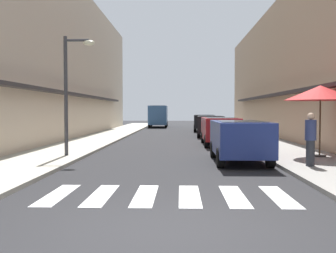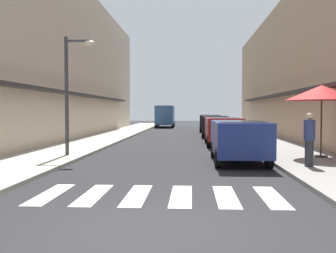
{
  "view_description": "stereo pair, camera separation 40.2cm",
  "coord_description": "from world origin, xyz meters",
  "views": [
    {
      "loc": [
        0.29,
        -5.78,
        1.83
      ],
      "look_at": [
        -0.2,
        9.07,
        1.22
      ],
      "focal_mm": 41.82,
      "sensor_mm": 36.0,
      "label": 1
    },
    {
      "loc": [
        0.69,
        -5.76,
        1.83
      ],
      "look_at": [
        -0.2,
        9.07,
        1.22
      ],
      "focal_mm": 41.82,
      "sensor_mm": 36.0,
      "label": 2
    }
  ],
  "objects": [
    {
      "name": "parked_car_far",
      "position": [
        2.35,
        21.7,
        0.92
      ],
      "size": [
        1.98,
        4.49,
        1.47
      ],
      "color": "black",
      "rests_on": "ground_plane"
    },
    {
      "name": "building_row_right",
      "position": [
        8.85,
        18.37,
        4.43
      ],
      "size": [
        5.5,
        40.73,
        8.87
      ],
      "color": "tan",
      "rests_on": "ground_plane"
    },
    {
      "name": "ground_plane",
      "position": [
        0.0,
        17.22,
        0.0
      ],
      "size": [
        94.69,
        94.69,
        0.0
      ],
      "primitive_type": "plane",
      "color": "#232326"
    },
    {
      "name": "crosswalk",
      "position": [
        -0.0,
        2.51,
        0.01
      ],
      "size": [
        5.2,
        2.2,
        0.01
      ],
      "color": "silver",
      "rests_on": "ground_plane"
    },
    {
      "name": "cafe_umbrella",
      "position": [
        5.44,
        8.86,
        2.47
      ],
      "size": [
        2.63,
        2.63,
        2.64
      ],
      "color": "#262626",
      "rests_on": "sidewalk_right"
    },
    {
      "name": "parked_car_near",
      "position": [
        2.35,
        8.01,
        0.92
      ],
      "size": [
        1.82,
        4.08,
        1.47
      ],
      "color": "navy",
      "rests_on": "ground_plane"
    },
    {
      "name": "sidewalk_left",
      "position": [
        -4.88,
        17.22,
        0.06
      ],
      "size": [
        2.96,
        60.25,
        0.12
      ],
      "primitive_type": "cube",
      "color": "#ADA899",
      "rests_on": "ground_plane"
    },
    {
      "name": "street_lamp",
      "position": [
        -3.87,
        8.95,
        2.94
      ],
      "size": [
        1.19,
        0.28,
        4.51
      ],
      "color": "#38383D",
      "rests_on": "sidewalk_left"
    },
    {
      "name": "pedestrian_walking_near",
      "position": [
        4.28,
        6.36,
        0.98
      ],
      "size": [
        0.34,
        0.34,
        1.64
      ],
      "rotation": [
        0.0,
        0.0,
        3.13
      ],
      "color": "#282B33",
      "rests_on": "sidewalk_right"
    },
    {
      "name": "parked_car_distant",
      "position": [
        2.35,
        28.54,
        0.92
      ],
      "size": [
        1.97,
        4.17,
        1.47
      ],
      "color": "black",
      "rests_on": "ground_plane"
    },
    {
      "name": "parked_car_mid",
      "position": [
        2.35,
        14.87,
        0.92
      ],
      "size": [
        1.81,
        4.35,
        1.47
      ],
      "color": "maroon",
      "rests_on": "ground_plane"
    },
    {
      "name": "delivery_van",
      "position": [
        -2.2,
        37.27,
        1.41
      ],
      "size": [
        2.06,
        5.42,
        2.37
      ],
      "color": "#33598C",
      "rests_on": "ground_plane"
    },
    {
      "name": "building_row_left",
      "position": [
        -8.85,
        18.37,
        5.07
      ],
      "size": [
        5.5,
        40.73,
        10.15
      ],
      "color": "#C6B299",
      "rests_on": "ground_plane"
    },
    {
      "name": "sidewalk_right",
      "position": [
        4.88,
        17.22,
        0.06
      ],
      "size": [
        2.96,
        60.25,
        0.12
      ],
      "primitive_type": "cube",
      "color": "gray",
      "rests_on": "ground_plane"
    }
  ]
}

